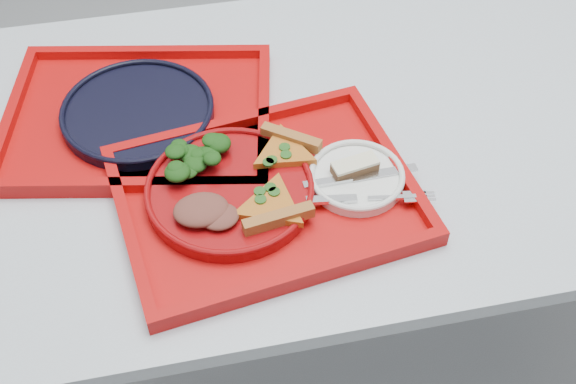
% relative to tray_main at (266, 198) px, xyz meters
% --- Properties ---
extents(ground, '(10.00, 10.00, 0.00)m').
position_rel_tray_main_xyz_m(ground, '(0.25, 0.15, -0.76)').
color(ground, gray).
rests_on(ground, ground).
extents(table, '(1.60, 0.80, 0.75)m').
position_rel_tray_main_xyz_m(table, '(0.25, 0.15, -0.08)').
color(table, '#B3BBC9').
rests_on(table, ground).
extents(tray_main, '(0.50, 0.41, 0.01)m').
position_rel_tray_main_xyz_m(tray_main, '(0.00, 0.00, 0.00)').
color(tray_main, '#B40909').
rests_on(tray_main, table).
extents(tray_far, '(0.51, 0.43, 0.01)m').
position_rel_tray_main_xyz_m(tray_far, '(-0.18, 0.22, 0.00)').
color(tray_far, '#B40909').
rests_on(tray_far, table).
extents(dinner_plate, '(0.26, 0.26, 0.02)m').
position_rel_tray_main_xyz_m(dinner_plate, '(-0.06, 0.01, 0.02)').
color(dinner_plate, maroon).
rests_on(dinner_plate, tray_main).
extents(side_plate, '(0.15, 0.15, 0.01)m').
position_rel_tray_main_xyz_m(side_plate, '(0.14, -0.00, 0.01)').
color(side_plate, white).
rests_on(side_plate, tray_main).
extents(navy_plate, '(0.26, 0.26, 0.02)m').
position_rel_tray_main_xyz_m(navy_plate, '(-0.18, 0.22, 0.01)').
color(navy_plate, black).
rests_on(navy_plate, tray_far).
extents(pizza_slice_a, '(0.12, 0.14, 0.02)m').
position_rel_tray_main_xyz_m(pizza_slice_a, '(0.00, -0.04, 0.03)').
color(pizza_slice_a, gold).
rests_on(pizza_slice_a, dinner_plate).
extents(pizza_slice_b, '(0.15, 0.15, 0.02)m').
position_rel_tray_main_xyz_m(pizza_slice_b, '(0.04, 0.07, 0.03)').
color(pizza_slice_b, gold).
rests_on(pizza_slice_b, dinner_plate).
extents(salad_heap, '(0.09, 0.08, 0.05)m').
position_rel_tray_main_xyz_m(salad_heap, '(-0.10, 0.07, 0.05)').
color(salad_heap, black).
rests_on(salad_heap, dinner_plate).
extents(meat_portion, '(0.08, 0.07, 0.03)m').
position_rel_tray_main_xyz_m(meat_portion, '(-0.10, -0.03, 0.04)').
color(meat_portion, brown).
rests_on(meat_portion, dinner_plate).
extents(dessert_bar, '(0.08, 0.04, 0.02)m').
position_rel_tray_main_xyz_m(dessert_bar, '(0.14, 0.01, 0.03)').
color(dessert_bar, '#482A18').
rests_on(dessert_bar, side_plate).
extents(knife, '(0.19, 0.02, 0.01)m').
position_rel_tray_main_xyz_m(knife, '(0.15, -0.01, 0.02)').
color(knife, silver).
rests_on(knife, side_plate).
extents(fork, '(0.19, 0.05, 0.01)m').
position_rel_tray_main_xyz_m(fork, '(0.15, -0.05, 0.02)').
color(fork, silver).
rests_on(fork, side_plate).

